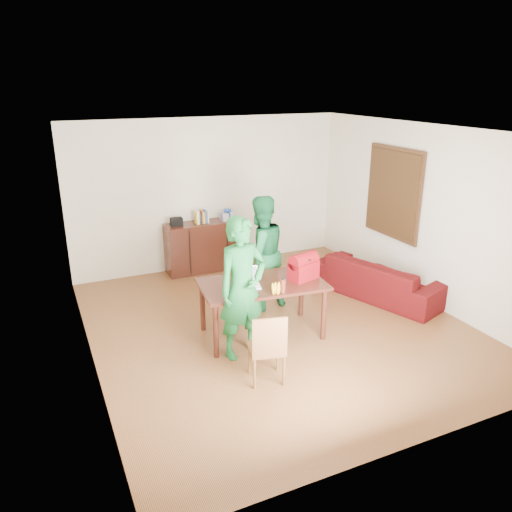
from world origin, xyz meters
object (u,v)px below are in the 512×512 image
chair (266,361)px  laptop (248,284)px  person_far (260,253)px  bottle (283,285)px  person_near (242,288)px  sofa (379,278)px  table (262,289)px  red_bag (303,269)px

chair → laptop: laptop is taller
chair → person_far: (0.78, 1.84, 0.61)m
chair → bottle: (0.53, 0.63, 0.61)m
person_near → chair: bearing=-98.2°
chair → laptop: 1.13m
sofa → table: bearing=80.9°
person_far → bottle: 1.23m
table → red_bag: bearing=-5.0°
laptop → sofa: laptop is taller
sofa → bottle: bearing=90.9°
chair → person_far: person_far is taller
chair → person_far: bearing=80.7°
person_far → red_bag: bearing=93.9°
person_far → red_bag: (0.20, -0.93, 0.04)m
laptop → person_far: bearing=69.7°
person_far → red_bag: 0.96m
bottle → table: bearing=105.2°
person_far → sofa: person_far is taller
table → chair: 1.18m
laptop → bottle: laptop is taller
table → chair: size_ratio=1.98×
chair → red_bag: 1.49m
chair → red_bag: bearing=56.4°
person_near → bottle: person_near is taller
red_bag → laptop: bearing=159.9°
table → person_far: person_far is taller
chair → bottle: size_ratio=4.49×
red_bag → sofa: (1.70, 0.51, -0.61)m
table → bottle: bearing=-68.7°
person_far → bottle: (-0.25, -1.21, -0.01)m
chair → bottle: bottle is taller
bottle → red_bag: 0.53m
person_far → bottle: size_ratio=8.96×
person_far → chair: bearing=58.8°
table → sofa: size_ratio=0.83×
table → chair: (-0.42, -1.02, -0.42)m
bottle → person_near: bearing=176.8°
table → laptop: size_ratio=4.66×
bottle → laptop: bearing=134.9°
bottle → red_bag: red_bag is taller
bottle → sofa: (2.15, 0.78, -0.56)m
table → person_far: (0.35, 0.82, 0.20)m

